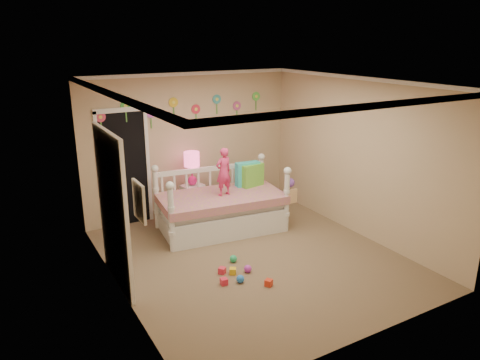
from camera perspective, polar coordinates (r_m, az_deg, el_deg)
floor at (r=6.98m, az=1.77°, el=-9.68°), size 4.00×4.50×0.01m
ceiling at (r=6.24m, az=1.99°, el=12.11°), size 4.00×4.50×0.01m
back_wall at (r=8.42m, az=-6.21°, el=4.45°), size 4.00×0.01×2.60m
left_wall at (r=5.74m, az=-15.39°, el=-2.31°), size 0.01×4.50×2.60m
right_wall at (r=7.69m, az=14.68°, el=2.73°), size 0.01×4.50×2.60m
crown_molding at (r=6.24m, az=1.99°, el=11.83°), size 4.00×4.50×0.06m
daybed at (r=7.74m, az=-2.41°, el=-2.25°), size 2.23×1.37×1.14m
pillow_turquoise at (r=8.11m, az=0.94°, el=0.77°), size 0.44×0.19×0.43m
pillow_lime at (r=8.09m, az=1.55°, el=0.60°), size 0.44×0.22×0.40m
child at (r=7.56m, az=-2.07°, el=1.04°), size 0.32×0.23×0.82m
nightstand at (r=8.36m, az=-5.90°, el=-2.68°), size 0.42×0.35×0.63m
table_lamp at (r=8.14m, az=-6.05°, el=2.10°), size 0.28×0.28×0.61m
closet_doorway at (r=8.07m, az=-14.25°, el=1.49°), size 0.90×0.04×2.07m
flower_decals at (r=8.25m, az=-6.90°, el=8.69°), size 3.40×0.02×0.50m
mirror_closet at (r=6.11m, az=-15.57°, el=-3.62°), size 0.07×1.30×2.10m
wall_picture at (r=4.85m, az=-12.50°, el=-2.63°), size 0.05×0.34×0.42m
hanging_bag at (r=7.72m, az=6.31°, el=-1.43°), size 0.20×0.16×0.36m
toy_scatter at (r=6.32m, az=1.31°, el=-12.21°), size 0.99×1.41×0.11m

